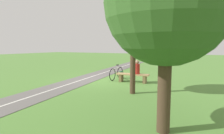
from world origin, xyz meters
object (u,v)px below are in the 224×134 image
bench (133,76)px  bicycle (116,73)px  person_seated (137,68)px  tree_far_left (167,4)px  tree_mid_field (133,16)px  backpack (121,75)px

bench → bicycle: size_ratio=1.08×
person_seated → bicycle: 1.62m
person_seated → bicycle: size_ratio=0.45×
tree_far_left → bicycle: bearing=-56.1°
person_seated → tree_far_left: 6.61m
bench → tree_mid_field: size_ratio=0.43×
person_seated → backpack: 1.74m
person_seated → tree_far_left: size_ratio=0.18×
bench → backpack: bench is taller
bicycle → backpack: 0.51m
bicycle → person_seated: bearing=76.5°
bicycle → tree_mid_field: size_ratio=0.40×
bicycle → backpack: size_ratio=3.90×
backpack → tree_far_left: 8.17m
bench → person_seated: 0.56m
backpack → tree_mid_field: (-2.00, 3.36, 3.11)m
bench → tree_mid_field: tree_mid_field is taller
tree_mid_field → tree_far_left: tree_far_left is taller
bench → backpack: size_ratio=4.23×
tree_far_left → bench: bearing=-63.2°
bicycle → backpack: bicycle is taller
person_seated → tree_mid_field: (-0.65, 2.46, 2.48)m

